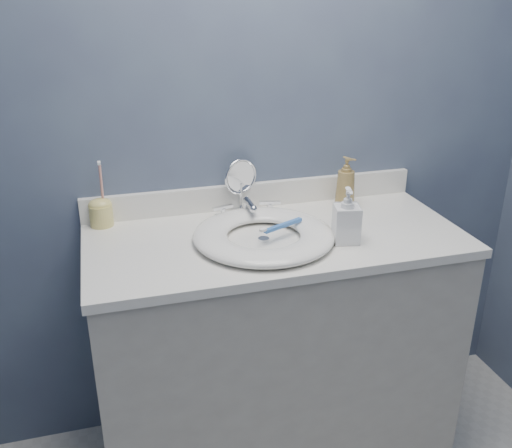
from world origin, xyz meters
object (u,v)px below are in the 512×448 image
object	(u,v)px
makeup_mirror	(241,182)
toothbrush_holder	(101,211)
soap_bottle_amber	(346,182)
soap_bottle_clear	(347,215)

from	to	relation	value
makeup_mirror	toothbrush_holder	world-z (taller)	toothbrush_holder
makeup_mirror	toothbrush_holder	size ratio (longest dim) A/B	0.86
makeup_mirror	toothbrush_holder	distance (m)	0.49
soap_bottle_amber	soap_bottle_clear	world-z (taller)	soap_bottle_amber
soap_bottle_clear	toothbrush_holder	xyz separation A→B (m)	(-0.74, 0.34, -0.04)
makeup_mirror	toothbrush_holder	bearing A→B (deg)	162.03
makeup_mirror	soap_bottle_clear	size ratio (longest dim) A/B	1.09
makeup_mirror	soap_bottle_amber	xyz separation A→B (m)	(0.37, -0.07, -0.01)
toothbrush_holder	soap_bottle_clear	bearing A→B (deg)	-24.65
makeup_mirror	soap_bottle_amber	distance (m)	0.38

